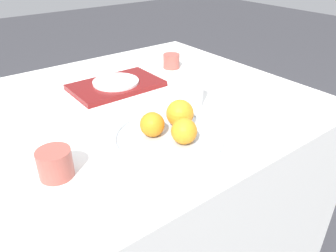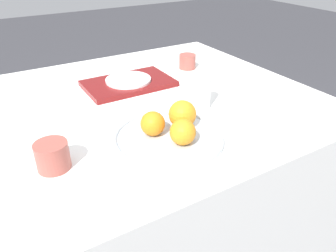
{
  "view_description": "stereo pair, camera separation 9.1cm",
  "coord_description": "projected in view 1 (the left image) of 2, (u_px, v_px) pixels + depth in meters",
  "views": [
    {
      "loc": [
        -0.56,
        -0.92,
        1.27
      ],
      "look_at": [
        -0.08,
        -0.29,
        0.82
      ],
      "focal_mm": 35.0,
      "sensor_mm": 36.0,
      "label": 1
    },
    {
      "loc": [
        -0.49,
        -0.97,
        1.27
      ],
      "look_at": [
        -0.08,
        -0.29,
        0.82
      ],
      "focal_mm": 35.0,
      "sensor_mm": 36.0,
      "label": 2
    }
  ],
  "objects": [
    {
      "name": "fruit_platter",
      "position": [
        168.0,
        138.0,
        0.93
      ],
      "size": [
        0.32,
        0.32,
        0.02
      ],
      "color": "#B2BCC6",
      "rests_on": "table"
    },
    {
      "name": "serving_tray",
      "position": [
        116.0,
        85.0,
        1.27
      ],
      "size": [
        0.34,
        0.21,
        0.02
      ],
      "color": "maroon",
      "rests_on": "table"
    },
    {
      "name": "orange_0",
      "position": [
        184.0,
        131.0,
        0.88
      ],
      "size": [
        0.07,
        0.07,
        0.07
      ],
      "color": "orange",
      "rests_on": "fruit_platter"
    },
    {
      "name": "orange_2",
      "position": [
        152.0,
        124.0,
        0.92
      ],
      "size": [
        0.07,
        0.07,
        0.07
      ],
      "color": "orange",
      "rests_on": "fruit_platter"
    },
    {
      "name": "cup_1",
      "position": [
        171.0,
        61.0,
        1.46
      ],
      "size": [
        0.07,
        0.07,
        0.06
      ],
      "color": "#9E4C42",
      "rests_on": "table"
    },
    {
      "name": "orange_1",
      "position": [
        180.0,
        113.0,
        0.96
      ],
      "size": [
        0.08,
        0.08,
        0.08
      ],
      "color": "orange",
      "rests_on": "fruit_platter"
    },
    {
      "name": "cup_0",
      "position": [
        55.0,
        164.0,
        0.78
      ],
      "size": [
        0.08,
        0.08,
        0.07
      ],
      "color": "#9E4C42",
      "rests_on": "table"
    },
    {
      "name": "side_plate",
      "position": [
        116.0,
        82.0,
        1.26
      ],
      "size": [
        0.18,
        0.18,
        0.01
      ],
      "color": "white",
      "rests_on": "serving_tray"
    },
    {
      "name": "water_glass",
      "position": [
        193.0,
        90.0,
        1.1
      ],
      "size": [
        0.07,
        0.07,
        0.12
      ],
      "color": "silver",
      "rests_on": "table"
    },
    {
      "name": "table",
      "position": [
        142.0,
        183.0,
        1.37
      ],
      "size": [
        1.19,
        1.07,
        0.77
      ],
      "color": "white",
      "rests_on": "ground_plane"
    },
    {
      "name": "ground_plane",
      "position": [
        145.0,
        247.0,
        1.56
      ],
      "size": [
        12.0,
        12.0,
        0.0
      ],
      "primitive_type": "plane",
      "color": "#38383D"
    }
  ]
}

